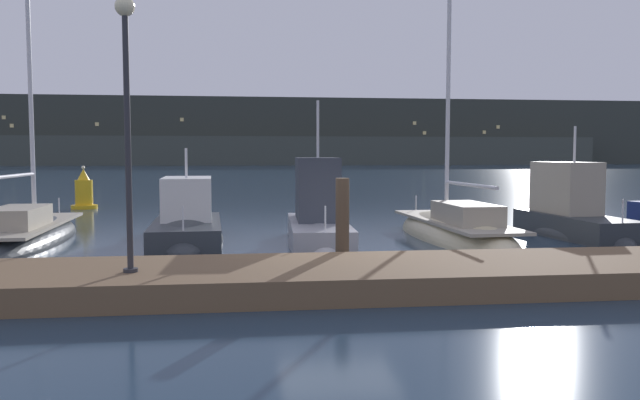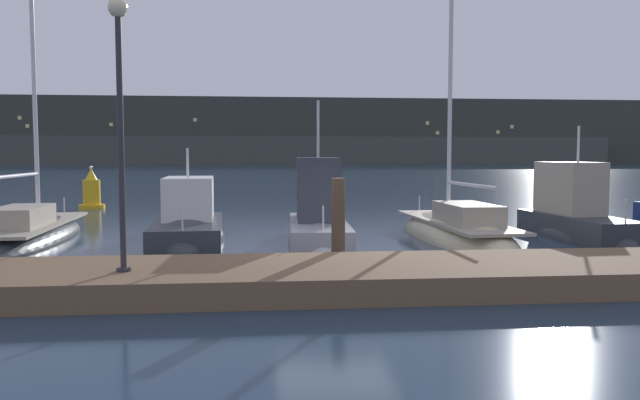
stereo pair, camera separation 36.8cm
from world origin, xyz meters
name	(u,v)px [view 2 (the right image)]	position (x,y,z in m)	size (l,w,h in m)	color
ground_plane	(335,267)	(0.00, 0.00, 0.00)	(400.00, 400.00, 0.00)	#1E3347
dock	(350,277)	(0.00, -2.18, 0.23)	(37.81, 2.80, 0.45)	brown
mooring_pile_2	(338,225)	(0.00, -0.53, 0.96)	(0.28, 0.28, 1.92)	#4C3D2D
sailboat_berth_3	(32,238)	(-7.80, 4.61, 0.11)	(2.22, 7.48, 10.17)	#2D3338
motorboat_berth_4	(189,231)	(-3.56, 4.54, 0.25)	(2.25, 5.58, 3.25)	#2D3338
motorboat_berth_5	(318,229)	(-0.02, 3.51, 0.39)	(1.88, 5.51, 4.48)	gray
sailboat_berth_6	(456,236)	(3.90, 3.87, 0.10)	(2.26, 7.52, 10.55)	beige
motorboat_berth_7	(576,225)	(7.53, 4.05, 0.35)	(1.88, 5.15, 3.88)	#2D3338
channel_buoy	(92,193)	(-9.01, 15.56, 0.70)	(1.13, 1.13, 1.90)	gold
dock_lamppost	(120,92)	(-3.86, -2.47, 3.41)	(0.32, 0.32, 4.48)	#2D2D33
hillside_backdrop	(268,135)	(0.90, 137.32, 7.15)	(240.00, 23.00, 15.52)	#333833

